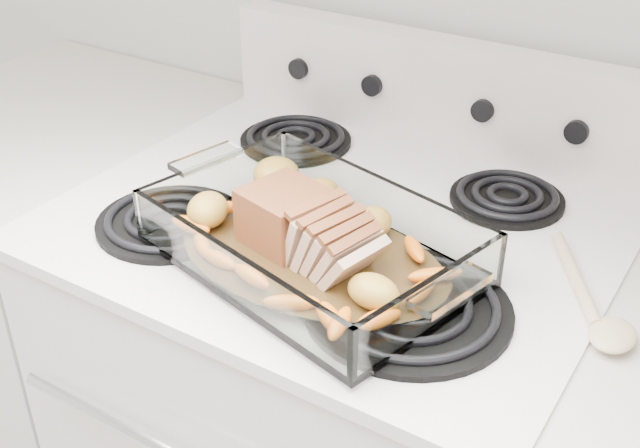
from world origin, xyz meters
The scene contains 6 objects.
electric_range centered at (0.00, 1.66, 0.48)m, with size 0.78×0.70×1.12m.
counter_left centered at (-0.67, 1.66, 0.47)m, with size 0.58×0.68×0.93m.
baking_dish centered at (0.04, 1.51, 0.96)m, with size 0.40×0.27×0.08m.
pork_roast centered at (0.02, 1.51, 0.99)m, with size 0.20×0.10×0.08m.
roast_vegetables centered at (0.03, 1.55, 0.97)m, with size 0.39×0.21×0.05m.
wooden_spoon centered at (0.38, 1.61, 0.95)m, with size 0.16×0.21×0.02m.
Camera 1 is at (0.51, 0.79, 1.53)m, focal length 45.00 mm.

